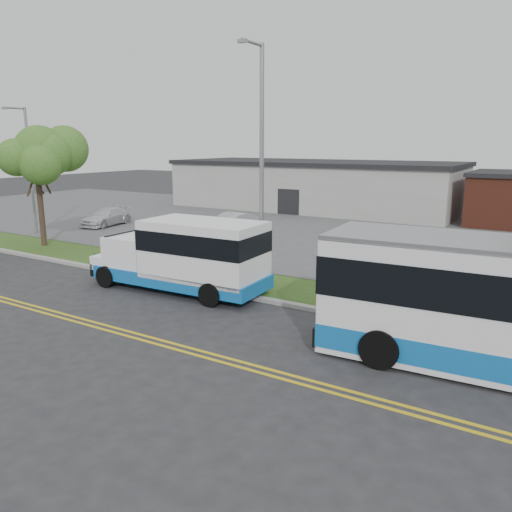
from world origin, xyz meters
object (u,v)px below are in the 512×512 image
Objects in this scene: parked_car_a at (231,224)px; parked_car_b at (107,217)px; shuttle_bus at (188,254)px; tree_west at (36,157)px; pedestrian at (149,243)px; streetlight_near at (261,160)px; streetlight_far at (29,166)px.

parked_car_a is 1.02× the size of parked_car_b.
tree_west is at bearing 166.08° from shuttle_bus.
pedestrian is 8.29m from parked_car_a.
streetlight_near is 2.19× the size of parked_car_a.
streetlight_far is 1.02× the size of shuttle_bus.
parked_car_b is at bearing 109.64° from tree_west.
pedestrian reaches higher than parked_car_a.
streetlight_near is 4.88× the size of pedestrian.
parked_car_a is at bearing -119.75° from pedestrian.
pedestrian is at bearing -40.86° from parked_car_b.
parked_car_a reaches higher than parked_car_b.
tree_west is 8.59m from parked_car_b.
streetlight_near is 2.23× the size of parked_car_b.
pedestrian is 12.64m from parked_car_b.
streetlight_far reaches higher than parked_car_a.
streetlight_near reaches higher than streetlight_far.
streetlight_near is at bearing -1.80° from tree_west.
pedestrian is (-4.71, 2.71, -0.50)m from shuttle_bus.
shuttle_bus is (-2.12, -2.09, -3.66)m from streetlight_near.
streetlight_near is 1.19× the size of streetlight_far.
shuttle_bus is 5.46m from pedestrian.
parked_car_a is at bearing 0.06° from parked_car_b.
tree_west is 0.73× the size of streetlight_near.
parked_car_b is (-2.48, 6.95, -4.40)m from tree_west.
parked_car_b is at bearing 145.57° from shuttle_bus.
streetlight_near is 19.52m from parked_car_b.
shuttle_bus is (12.88, -2.57, -3.55)m from tree_west.
streetlight_near is 8.02m from pedestrian.
tree_west is 13.60m from shuttle_bus.
tree_west is 0.86× the size of streetlight_far.
parked_car_a is (-7.59, 8.87, -4.42)m from streetlight_near.
tree_west is 1.60× the size of parked_car_a.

